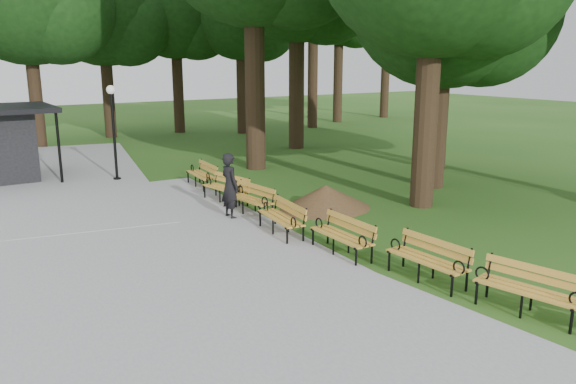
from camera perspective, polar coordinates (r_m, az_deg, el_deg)
ground at (r=12.27m, az=8.71°, el=-7.75°), size 100.00×100.00×0.00m
path at (r=12.89m, az=-14.22°, el=-6.81°), size 12.00×38.00×0.06m
person at (r=15.72m, az=-5.95°, el=0.62°), size 0.50×0.71×1.87m
lamp_post at (r=21.36m, az=-17.45°, el=7.64°), size 0.32×0.32×3.48m
dirt_mound at (r=16.82m, az=3.85°, el=-0.50°), size 2.41×2.41×0.72m
bench_1 at (r=10.78m, az=23.23°, el=-9.25°), size 1.07×2.00×0.88m
bench_2 at (r=11.70m, az=13.96°, el=-6.76°), size 0.75×1.93×0.88m
bench_3 at (r=12.89m, az=5.45°, el=-4.52°), size 0.64×1.90×0.88m
bench_4 at (r=14.26m, az=-0.74°, el=-2.69°), size 0.84×1.96×0.88m
bench_5 at (r=16.20m, az=-4.00°, el=-0.76°), size 0.88×1.97×0.88m
bench_6 at (r=17.60m, az=-6.40°, el=0.33°), size 0.99×1.99×0.88m
bench_7 at (r=19.80m, az=-8.82°, el=1.72°), size 0.77×1.94×0.88m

